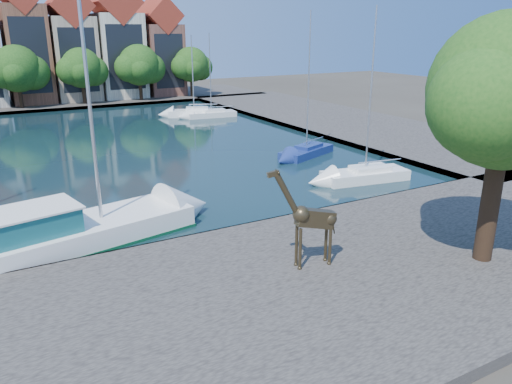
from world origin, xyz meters
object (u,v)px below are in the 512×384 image
at_px(plane_tree, 508,97).
at_px(motorsailer, 67,230).
at_px(sailboat_right_a, 365,173).
at_px(giraffe_statue, 310,218).

distance_m(plane_tree, motorsailer, 20.72).
xyz_separation_m(plane_tree, sailboat_right_a, (4.38, 13.01, -7.02)).
xyz_separation_m(giraffe_statue, sailboat_right_a, (11.73, 9.76, -2.04)).
height_order(plane_tree, motorsailer, motorsailer).
relative_size(plane_tree, motorsailer, 0.87).
height_order(plane_tree, giraffe_statue, plane_tree).
distance_m(plane_tree, giraffe_statue, 9.44).
xyz_separation_m(plane_tree, giraffe_statue, (-7.34, 3.24, -4.98)).
bearing_deg(giraffe_statue, plane_tree, -23.82).
bearing_deg(plane_tree, sailboat_right_a, 71.37).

